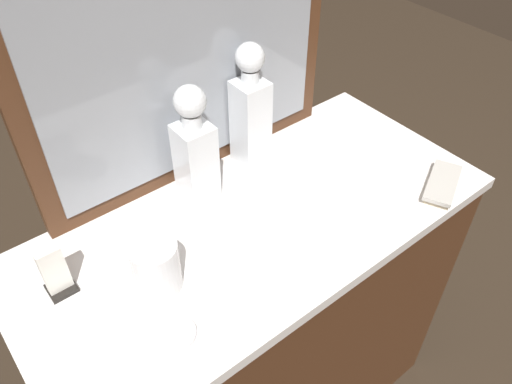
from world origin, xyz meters
TOP-DOWN VIEW (x-y plane):
  - dresser at (0.00, 0.00)m, footprint 1.05×0.49m
  - dresser_mirror at (0.00, 0.23)m, footprint 0.73×0.03m
  - crystal_decanter_center at (0.12, 0.17)m, footprint 0.07×0.07m
  - crystal_decanter_left at (-0.05, 0.14)m, footprint 0.07×0.07m
  - crystal_tumbler_front at (-0.25, -0.02)m, footprint 0.09×0.09m
  - silver_brush_rear at (0.39, -0.19)m, footprint 0.16×0.12m
  - porcelain_dish at (-0.28, -0.14)m, footprint 0.06×0.06m
  - napkin_holder at (-0.40, 0.08)m, footprint 0.05×0.05m

SIDE VIEW (x-z plane):
  - dresser at x=0.00m, z-range 0.00..0.85m
  - porcelain_dish at x=-0.28m, z-range 0.85..0.86m
  - silver_brush_rear at x=0.39m, z-range 0.85..0.87m
  - napkin_holder at x=-0.40m, z-range 0.84..0.95m
  - crystal_tumbler_front at x=-0.25m, z-range 0.84..0.95m
  - crystal_decanter_left at x=-0.05m, z-range 0.82..1.10m
  - crystal_decanter_center at x=0.12m, z-range 0.82..1.12m
  - dresser_mirror at x=0.00m, z-range 0.85..1.59m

